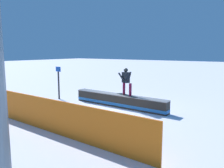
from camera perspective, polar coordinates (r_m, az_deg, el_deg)
name	(u,v)px	position (r m, az deg, el deg)	size (l,w,h in m)	color
ground_plane	(119,106)	(12.25, 1.71, -5.75)	(120.00, 120.00, 0.00)	white
grind_box	(119,101)	(12.18, 1.71, -4.35)	(5.70, 0.68, 0.68)	#282722
snowboarder	(126,81)	(11.75, 3.62, 0.89)	(1.44, 0.78, 1.44)	black
safety_fence	(49,115)	(8.71, -15.73, -7.67)	(8.99, 0.06, 1.26)	orange
trail_marker	(59,82)	(14.35, -13.45, 0.53)	(0.40, 0.10, 2.04)	#262628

